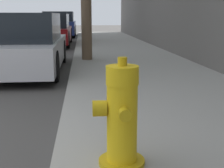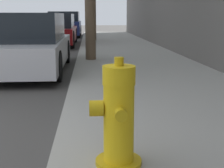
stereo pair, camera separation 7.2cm
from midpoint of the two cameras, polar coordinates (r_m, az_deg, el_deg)
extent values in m
cube|color=#99968E|center=(3.11, 19.63, -10.94)|extent=(3.05, 40.00, 0.11)
cylinder|color=#C39C11|center=(2.52, 2.04, -13.95)|extent=(0.36, 0.36, 0.04)
cylinder|color=yellow|center=(2.40, 2.10, -7.12)|extent=(0.23, 0.23, 0.60)
cylinder|color=yellow|center=(2.30, 2.17, 1.62)|extent=(0.25, 0.25, 0.14)
cylinder|color=#C39C11|center=(2.29, 2.19, 4.14)|extent=(0.07, 0.07, 0.06)
cylinder|color=#C39C11|center=(2.21, 2.58, -5.57)|extent=(0.09, 0.09, 0.09)
cylinder|color=#C39C11|center=(2.52, 1.72, -3.31)|extent=(0.09, 0.09, 0.09)
cylinder|color=#C39C11|center=(2.35, -2.02, -4.46)|extent=(0.11, 0.12, 0.12)
cube|color=#B7B7BC|center=(7.41, -14.91, 5.72)|extent=(1.69, 4.07, 0.55)
cube|color=black|center=(7.21, -15.40, 10.06)|extent=(1.56, 2.24, 0.58)
cylinder|color=black|center=(8.81, -18.29, 5.59)|extent=(0.20, 0.60, 0.60)
cylinder|color=black|center=(8.57, -8.26, 5.91)|extent=(0.20, 0.60, 0.60)
cylinder|color=black|center=(6.08, -9.87, 3.24)|extent=(0.20, 0.60, 0.60)
cube|color=maroon|center=(13.83, -10.37, 8.96)|extent=(1.79, 4.51, 0.57)
cube|color=black|center=(13.63, -10.54, 11.31)|extent=(1.65, 2.48, 0.57)
cylinder|color=black|center=(15.32, -12.87, 8.67)|extent=(0.20, 0.68, 0.68)
cylinder|color=black|center=(15.16, -6.70, 8.86)|extent=(0.20, 0.68, 0.68)
cylinder|color=black|center=(12.57, -14.75, 7.83)|extent=(0.20, 0.68, 0.68)
cylinder|color=black|center=(12.38, -7.23, 8.07)|extent=(0.20, 0.68, 0.68)
cube|color=navy|center=(19.32, -8.45, 10.19)|extent=(1.84, 4.01, 0.74)
cube|color=black|center=(19.15, -8.55, 12.11)|extent=(1.69, 2.21, 0.56)
cylinder|color=black|center=(20.64, -10.54, 9.63)|extent=(0.20, 0.67, 0.67)
cylinder|color=black|center=(20.53, -5.82, 9.76)|extent=(0.20, 0.67, 0.67)
cylinder|color=black|center=(18.17, -11.38, 9.25)|extent=(0.20, 0.67, 0.67)
cylinder|color=black|center=(18.04, -6.02, 9.40)|extent=(0.20, 0.67, 0.67)
cylinder|color=brown|center=(15.02, -3.26, 12.82)|extent=(0.24, 0.24, 2.52)
camera|label=1|loc=(0.04, -89.42, 0.13)|focal=50.00mm
camera|label=2|loc=(0.04, 90.58, -0.13)|focal=50.00mm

